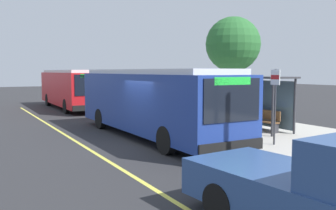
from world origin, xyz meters
TOP-DOWN VIEW (x-y plane):
  - ground_plane at (0.00, 0.00)m, footprint 120.00×120.00m
  - sidewalk_curb at (0.00, 6.00)m, footprint 44.00×6.40m
  - lane_stripe_center at (0.00, -2.20)m, footprint 36.00×0.14m
  - transit_bus_main at (-1.40, 1.01)m, footprint 11.02×2.69m
  - transit_bus_second at (-15.33, 1.13)m, footprint 10.66×2.72m
  - bus_shelter at (0.24, 5.88)m, footprint 2.90×1.60m
  - waiting_bench at (0.51, 5.80)m, footprint 1.60×0.48m
  - route_sign_post at (3.05, 3.86)m, footprint 0.44×0.08m
  - street_tree_near_shelter at (-3.90, 7.48)m, footprint 3.13×3.13m

SIDE VIEW (x-z plane):
  - ground_plane at x=0.00m, z-range 0.00..0.00m
  - lane_stripe_center at x=0.00m, z-range 0.00..0.01m
  - sidewalk_curb at x=0.00m, z-range 0.00..0.15m
  - waiting_bench at x=0.51m, z-range 0.16..1.11m
  - transit_bus_second at x=-15.33m, z-range 0.14..3.09m
  - transit_bus_main at x=-1.40m, z-range 0.14..3.09m
  - bus_shelter at x=0.24m, z-range 0.68..3.16m
  - route_sign_post at x=3.05m, z-range 0.56..3.36m
  - street_tree_near_shelter at x=-3.90m, z-range 1.46..7.27m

